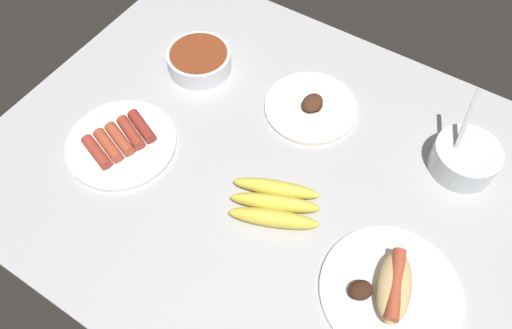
{
  "coord_description": "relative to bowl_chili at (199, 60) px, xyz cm",
  "views": [
    {
      "loc": [
        -25.59,
        49.11,
        86.46
      ],
      "look_at": [
        4.06,
        2.72,
        3.0
      ],
      "focal_mm": 34.87,
      "sensor_mm": 36.0,
      "label": 1
    }
  ],
  "objects": [
    {
      "name": "bowl_coleslaw",
      "position": [
        -62.27,
        -6.13,
        0.77
      ],
      "size": [
        13.43,
        13.77,
        15.46
      ],
      "color": "silver",
      "rests_on": "ground_plane"
    },
    {
      "name": "plate_hotdog_assembled",
      "position": [
        -60.99,
        26.64,
        -0.91
      ],
      "size": [
        25.37,
        25.37,
        5.61
      ],
      "color": "white",
      "rests_on": "ground_plane"
    },
    {
      "name": "banana_bunch",
      "position": [
        -34.91,
        23.0,
        -0.82
      ],
      "size": [
        20.54,
        15.79,
        3.68
      ],
      "color": "gold",
      "rests_on": "ground_plane"
    },
    {
      "name": "plate_sausages",
      "position": [
        0.64,
        27.56,
        -1.55
      ],
      "size": [
        23.48,
        23.48,
        3.47
      ],
      "color": "white",
      "rests_on": "ground_plane"
    },
    {
      "name": "bowl_chili",
      "position": [
        0.0,
        0.0,
        0.0
      ],
      "size": [
        15.04,
        15.04,
        4.74
      ],
      "color": "white",
      "rests_on": "ground_plane"
    },
    {
      "name": "ground_plane",
      "position": [
        -31.4,
        15.24,
        -4.11
      ],
      "size": [
        120.0,
        90.0,
        3.0
      ],
      "primitive_type": "cube",
      "color": "#B2B2B7"
    },
    {
      "name": "plate_grilled_meat",
      "position": [
        -28.6,
        -3.02,
        -1.75
      ],
      "size": [
        20.74,
        20.74,
        3.75
      ],
      "color": "white",
      "rests_on": "ground_plane"
    }
  ]
}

